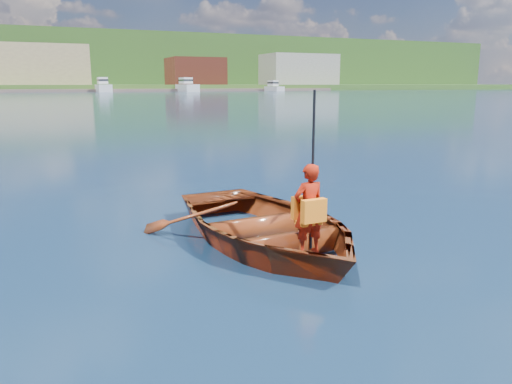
# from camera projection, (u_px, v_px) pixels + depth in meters

# --- Properties ---
(ground) EXTENTS (600.00, 600.00, 0.00)m
(ground) POSITION_uv_depth(u_px,v_px,m) (309.00, 242.00, 7.31)
(ground) COLOR #122A47
(ground) RESTS_ON ground
(rowboat) EXTENTS (3.26, 4.33, 0.85)m
(rowboat) POSITION_uv_depth(u_px,v_px,m) (265.00, 225.00, 7.23)
(rowboat) COLOR brown
(rowboat) RESTS_ON ground
(child_paddler) EXTENTS (0.46, 0.37, 2.10)m
(child_paddler) POSITION_uv_depth(u_px,v_px,m) (309.00, 209.00, 6.43)
(child_paddler) COLOR #A11A09
(child_paddler) RESTS_ON ground
(shoreline) EXTENTS (400.00, 140.00, 22.00)m
(shoreline) POSITION_uv_depth(u_px,v_px,m) (51.00, 65.00, 218.64)
(shoreline) COLOR #4A602C
(shoreline) RESTS_ON ground
(dock) EXTENTS (160.05, 9.23, 0.80)m
(dock) POSITION_uv_depth(u_px,v_px,m) (93.00, 90.00, 144.28)
(dock) COLOR brown
(dock) RESTS_ON ground
(waterfront_buildings) EXTENTS (202.00, 16.00, 14.00)m
(waterfront_buildings) POSITION_uv_depth(u_px,v_px,m) (27.00, 65.00, 151.67)
(waterfront_buildings) COLOR brown
(waterfront_buildings) RESTS_ON ground
(marina_yachts) EXTENTS (141.39, 13.93, 4.39)m
(marina_yachts) POSITION_uv_depth(u_px,v_px,m) (23.00, 87.00, 133.08)
(marina_yachts) COLOR silver
(marina_yachts) RESTS_ON ground
(hillside_trees) EXTENTS (300.29, 74.36, 24.35)m
(hillside_trees) POSITION_uv_depth(u_px,v_px,m) (28.00, 47.00, 215.92)
(hillside_trees) COLOR #382314
(hillside_trees) RESTS_ON ground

